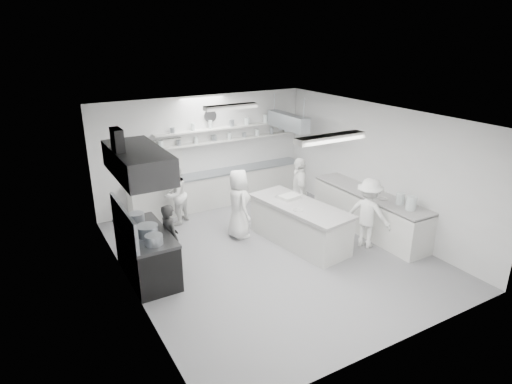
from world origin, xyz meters
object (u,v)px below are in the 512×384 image
stove (147,255)px  cook_back (175,194)px  prep_island (299,225)px  back_counter (220,188)px  cook_stove (170,238)px  right_counter (369,213)px

stove → cook_back: 2.55m
stove → prep_island: 3.44m
back_counter → cook_stove: size_ratio=3.53×
back_counter → stove: bearing=-136.0°
stove → right_counter: 5.28m
cook_back → back_counter: bearing=167.2°
stove → prep_island: stove is taller
back_counter → prep_island: size_ratio=2.06×
prep_island → cook_back: size_ratio=1.56×
cook_back → prep_island: bearing=93.8°
cook_back → stove: bearing=20.8°
stove → prep_island: size_ratio=0.74×
right_counter → cook_back: cook_back is taller
prep_island → cook_stove: cook_stove is taller
stove → back_counter: 4.03m
stove → right_counter: right_counter is taller
cook_stove → cook_back: 2.30m
back_counter → cook_back: cook_back is taller
back_counter → cook_stove: bearing=-130.7°
right_counter → prep_island: bearing=170.8°
prep_island → right_counter: bearing=-17.7°
prep_island → cook_stove: 2.96m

